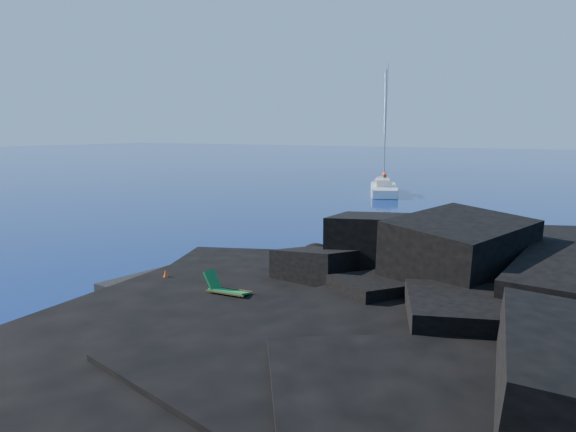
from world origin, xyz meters
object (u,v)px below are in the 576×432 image
deck_chair (229,285)px  sunbather (225,294)px  marker_cone (166,277)px  sailboat (384,194)px

deck_chair → sunbather: 0.60m
sunbather → marker_cone: size_ratio=2.81×
sailboat → marker_cone: sailboat is taller
sailboat → marker_cone: bearing=-104.8°
deck_chair → marker_cone: bearing=167.7°
marker_cone → sailboat: bearing=98.1°
deck_chair → sunbather: bearing=147.1°
sailboat → sunbather: size_ratio=8.13×
sailboat → deck_chair: 40.82m
deck_chair → marker_cone: deck_chair is taller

